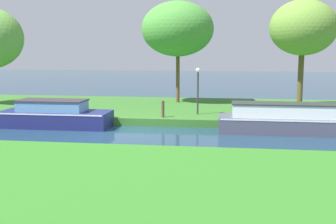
{
  "coord_description": "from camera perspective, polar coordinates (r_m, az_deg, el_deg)",
  "views": [
    {
      "loc": [
        4.59,
        -19.36,
        3.98
      ],
      "look_at": [
        1.66,
        1.2,
        0.9
      ],
      "focal_mm": 45.22,
      "sensor_mm": 36.0,
      "label": 1
    }
  ],
  "objects": [
    {
      "name": "willow_tree_centre",
      "position": [
        28.58,
        1.3,
        11.13
      ],
      "size": [
        4.81,
        4.45,
        6.76
      ],
      "color": "brown",
      "rests_on": "riverbank_far"
    },
    {
      "name": "mooring_post_near",
      "position": [
        22.43,
        -0.69,
        0.4
      ],
      "size": [
        0.16,
        0.16,
        0.89
      ],
      "primitive_type": "cylinder",
      "color": "brown",
      "rests_on": "riverbank_far"
    },
    {
      "name": "riverbank_far",
      "position": [
        27.02,
        -1.74,
        0.39
      ],
      "size": [
        72.0,
        10.0,
        0.4
      ],
      "primitive_type": "cube",
      "color": "#356C27",
      "rests_on": "ground_plane"
    },
    {
      "name": "slate_barge",
      "position": [
        21.03,
        16.01,
        -1.04
      ],
      "size": [
        6.72,
        1.82,
        1.45
      ],
      "color": "#494A5D",
      "rests_on": "ground_plane"
    },
    {
      "name": "navy_narrowboat",
      "position": [
        22.64,
        -15.01,
        -0.44
      ],
      "size": [
        5.71,
        1.98,
        1.41
      ],
      "color": "navy",
      "rests_on": "ground_plane"
    },
    {
      "name": "riverbank_near",
      "position": [
        11.94,
        -15.19,
        -10.33
      ],
      "size": [
        72.0,
        10.0,
        0.4
      ],
      "primitive_type": "cube",
      "color": "#317623",
      "rests_on": "ground_plane"
    },
    {
      "name": "ground_plane",
      "position": [
        20.29,
        -5.12,
        -2.91
      ],
      "size": [
        120.0,
        120.0,
        0.0
      ],
      "primitive_type": "plane",
      "color": "navy"
    },
    {
      "name": "lamp_post",
      "position": [
        23.39,
        4.04,
        3.67
      ],
      "size": [
        0.24,
        0.24,
        2.57
      ],
      "color": "#333338",
      "rests_on": "riverbank_far"
    },
    {
      "name": "willow_tree_right",
      "position": [
        27.01,
        17.77,
        10.74
      ],
      "size": [
        4.01,
        3.73,
        6.54
      ],
      "color": "brown",
      "rests_on": "riverbank_far"
    }
  ]
}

